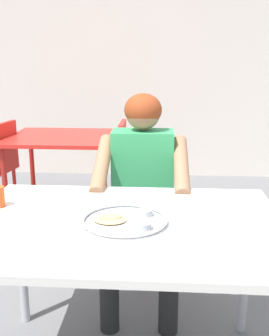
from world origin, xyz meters
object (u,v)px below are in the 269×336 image
thali_tray (125,220)px  table_foreground (124,237)px  table_background_red (63,145)px  diner_foreground (142,183)px  chair_red_right (136,163)px  chair_foreground (143,208)px

thali_tray → table_foreground: bearing=114.2°
table_background_red → thali_tray: bearing=-69.8°
diner_foreground → table_foreground: bearing=-93.4°
thali_tray → table_background_red: thali_tray is taller
table_foreground → thali_tray: size_ratio=3.75×
thali_tray → chair_red_right: size_ratio=0.40×
chair_red_right → table_foreground: bearing=-87.8°
table_background_red → chair_red_right: (0.64, -0.02, -0.14)m
thali_tray → chair_foreground: bearing=88.1°
chair_foreground → diner_foreground: (0.00, -0.22, 0.23)m
chair_red_right → diner_foreground: bearing=-85.0°
table_foreground → thali_tray: 0.08m
table_background_red → chair_red_right: bearing=-2.2°
table_foreground → chair_red_right: chair_red_right is taller
chair_foreground → table_background_red: chair_foreground is taller
table_background_red → chair_red_right: 0.65m
chair_foreground → chair_red_right: 1.05m
table_foreground → diner_foreground: size_ratio=1.06×
diner_foreground → chair_foreground: bearing=90.3°
chair_foreground → diner_foreground: 0.32m
chair_red_right → chair_foreground: bearing=-84.0°
chair_red_right → thali_tray: bearing=-87.6°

